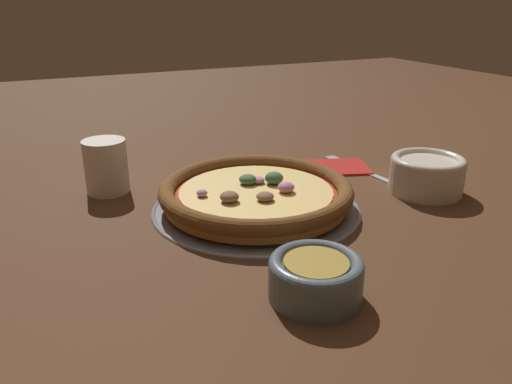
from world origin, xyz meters
TOP-DOWN VIEW (x-y plane):
  - ground_plane at (0.00, 0.00)m, footprint 3.00×3.00m
  - pizza_tray at (0.00, 0.00)m, footprint 0.32×0.32m
  - pizza at (-0.00, 0.00)m, footprint 0.30×0.30m
  - bowl_near at (0.05, 0.25)m, footprint 0.10×0.10m
  - bowl_far at (-0.29, 0.06)m, footprint 0.12×0.12m
  - drinking_cup at (0.19, -0.17)m, footprint 0.07×0.07m
  - napkin at (-0.22, -0.11)m, footprint 0.14×0.13m
  - fork at (-0.25, -0.10)m, footprint 0.03×0.18m

SIDE VIEW (x-z plane):
  - ground_plane at x=0.00m, z-range 0.00..0.00m
  - fork at x=-0.25m, z-range 0.00..0.00m
  - pizza_tray at x=0.00m, z-range 0.00..0.01m
  - napkin at x=-0.22m, z-range 0.00..0.01m
  - bowl_near at x=0.05m, z-range 0.00..0.05m
  - pizza at x=0.00m, z-range 0.01..0.05m
  - bowl_far at x=-0.29m, z-range 0.00..0.06m
  - drinking_cup at x=0.19m, z-range 0.00..0.09m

